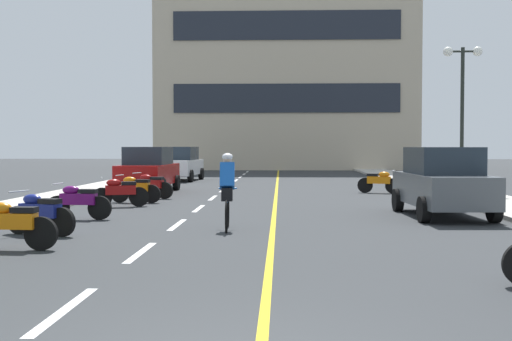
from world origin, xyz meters
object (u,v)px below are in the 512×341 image
(motorcycle_4, at_px, (120,192))
(parked_car_far, at_px, (180,164))
(street_lamp_mid, at_px, (462,87))
(parked_car_near, at_px, (442,182))
(motorcycle_5, at_px, (135,188))
(cyclist_rider, at_px, (227,190))
(parked_car_mid, at_px, (148,170))
(motorcycle_7, at_px, (379,181))
(motorcycle_1, at_px, (10,224))
(motorcycle_2, at_px, (40,213))
(motorcycle_3, at_px, (78,201))
(motorcycle_6, at_px, (150,185))

(motorcycle_4, bearing_deg, parked_car_far, 91.92)
(parked_car_far, bearing_deg, street_lamp_mid, -39.01)
(parked_car_near, relative_size, motorcycle_5, 2.52)
(motorcycle_4, distance_m, motorcycle_5, 1.47)
(motorcycle_4, xyz_separation_m, cyclist_rider, (3.69, -5.25, 0.41))
(parked_car_mid, bearing_deg, parked_car_far, 90.64)
(parked_car_near, xyz_separation_m, motorcycle_7, (-0.35, 8.56, -0.44))
(motorcycle_1, relative_size, motorcycle_7, 1.04)
(street_lamp_mid, bearing_deg, motorcycle_2, -135.24)
(parked_car_near, distance_m, cyclist_rider, 6.13)
(street_lamp_mid, relative_size, cyclist_rider, 3.09)
(parked_car_mid, height_order, motorcycle_2, parked_car_mid)
(parked_car_mid, bearing_deg, motorcycle_3, -88.84)
(street_lamp_mid, xyz_separation_m, cyclist_rider, (-8.02, -10.63, -3.20))
(motorcycle_1, relative_size, motorcycle_3, 1.00)
(motorcycle_6, height_order, cyclist_rider, cyclist_rider)
(motorcycle_3, bearing_deg, motorcycle_6, 85.77)
(motorcycle_4, bearing_deg, parked_car_near, -14.50)
(motorcycle_1, relative_size, cyclist_rider, 0.96)
(motorcycle_1, bearing_deg, motorcycle_4, 90.55)
(motorcycle_1, distance_m, motorcycle_7, 16.84)
(street_lamp_mid, relative_size, motorcycle_3, 3.21)
(parked_car_near, distance_m, motorcycle_4, 9.41)
(street_lamp_mid, relative_size, motorcycle_1, 3.21)
(motorcycle_4, xyz_separation_m, motorcycle_7, (8.75, 6.21, 0.00))
(motorcycle_2, bearing_deg, motorcycle_4, 89.07)
(motorcycle_6, bearing_deg, motorcycle_5, -94.55)
(street_lamp_mid, distance_m, motorcycle_7, 4.75)
(parked_car_far, relative_size, motorcycle_1, 2.53)
(motorcycle_2, relative_size, motorcycle_6, 0.99)
(parked_car_mid, xyz_separation_m, motorcycle_1, (0.49, -14.53, -0.44))
(motorcycle_7, bearing_deg, street_lamp_mid, -15.65)
(street_lamp_mid, relative_size, motorcycle_7, 3.35)
(motorcycle_5, relative_size, motorcycle_6, 1.02)
(street_lamp_mid, height_order, motorcycle_6, street_lamp_mid)
(motorcycle_1, bearing_deg, motorcycle_3, 93.51)
(motorcycle_5, bearing_deg, parked_car_far, 92.68)
(parked_car_far, height_order, motorcycle_3, parked_car_far)
(parked_car_mid, xyz_separation_m, motorcycle_7, (9.16, -0.09, -0.44))
(parked_car_near, relative_size, motorcycle_1, 2.51)
(motorcycle_3, xyz_separation_m, motorcycle_6, (0.49, 6.66, 0.00))
(street_lamp_mid, distance_m, parked_car_mid, 12.56)
(motorcycle_7, bearing_deg, motorcycle_2, -125.20)
(motorcycle_1, bearing_deg, motorcycle_2, 95.46)
(parked_car_near, height_order, motorcycle_1, parked_car_near)
(parked_car_far, relative_size, motorcycle_7, 2.64)
(parked_car_near, bearing_deg, parked_car_mid, 137.71)
(parked_car_far, bearing_deg, motorcycle_3, -89.09)
(parked_car_near, xyz_separation_m, motorcycle_4, (-9.10, 2.35, -0.44))
(motorcycle_2, xyz_separation_m, motorcycle_7, (8.85, 12.54, 0.00))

